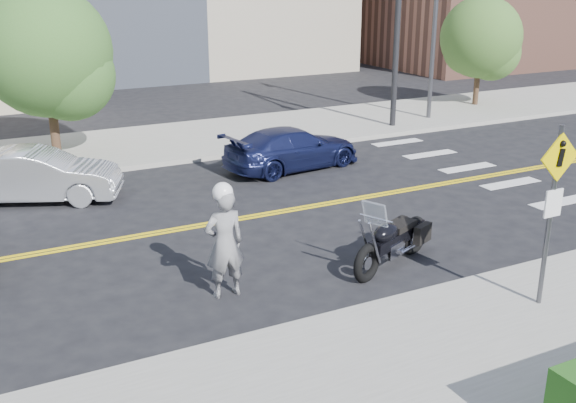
# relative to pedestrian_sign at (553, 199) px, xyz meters

# --- Properties ---
(ground_plane) EXTENTS (120.00, 120.00, 0.00)m
(ground_plane) POSITION_rel_pedestrian_sign_xyz_m (-4.20, 6.31, -1.96)
(ground_plane) COLOR black
(ground_plane) RESTS_ON ground
(sidewalk_far) EXTENTS (60.00, 5.00, 0.15)m
(sidewalk_far) POSITION_rel_pedestrian_sign_xyz_m (-4.20, 13.81, -1.89)
(sidewalk_far) COLOR #9E9B91
(sidewalk_far) RESTS_ON ground_plane
(lamp_post) EXTENTS (0.16, 0.16, 8.00)m
(lamp_post) POSITION_rel_pedestrian_sign_xyz_m (7.80, 12.81, 2.19)
(lamp_post) COLOR #4C4C51
(lamp_post) RESTS_ON sidewalk_far
(pedestrian_sign) EXTENTS (0.78, 0.08, 3.00)m
(pedestrian_sign) POSITION_rel_pedestrian_sign_xyz_m (0.00, 0.00, 0.00)
(pedestrian_sign) COLOR #4C4C51
(pedestrian_sign) RESTS_ON sidewalk_near
(motorcyclist) EXTENTS (0.71, 0.47, 2.06)m
(motorcyclist) POSITION_rel_pedestrian_sign_xyz_m (-4.41, 2.90, -0.94)
(motorcyclist) COLOR #B8B8BD
(motorcyclist) RESTS_ON ground
(motorcycle) EXTENTS (2.49, 1.64, 1.46)m
(motorcycle) POSITION_rel_pedestrian_sign_xyz_m (-1.09, 2.65, -1.23)
(motorcycle) COLOR black
(motorcycle) RESTS_ON ground
(parked_car_silver) EXTENTS (4.15, 2.78, 1.29)m
(parked_car_silver) POSITION_rel_pedestrian_sign_xyz_m (-6.56, 9.74, -1.31)
(parked_car_silver) COLOR silver
(parked_car_silver) RESTS_ON ground
(parked_car_blue) EXTENTS (4.29, 2.24, 1.19)m
(parked_car_blue) POSITION_rel_pedestrian_sign_xyz_m (0.29, 9.46, -1.37)
(parked_car_blue) COLOR #191F4C
(parked_car_blue) RESTS_ON ground
(tree_far_a) EXTENTS (3.71, 3.71, 5.07)m
(tree_far_a) POSITION_rel_pedestrian_sign_xyz_m (-5.57, 13.27, 1.25)
(tree_far_a) COLOR #382619
(tree_far_a) RESTS_ON ground
(tree_far_b) EXTENTS (3.23, 3.23, 4.47)m
(tree_far_b) POSITION_rel_pedestrian_sign_xyz_m (11.17, 14.04, 0.89)
(tree_far_b) COLOR #382619
(tree_far_b) RESTS_ON ground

